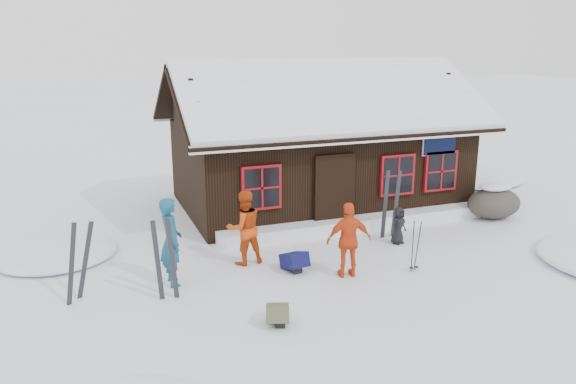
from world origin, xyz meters
name	(u,v)px	position (x,y,z in m)	size (l,w,h in m)	color
ground	(343,267)	(0.00, 0.00, 0.00)	(120.00, 120.00, 0.00)	white
mountain_hut	(317,153)	(1.50, 4.98, 1.58)	(8.90, 6.09, 4.42)	black
snow_drift	(357,223)	(1.50, 2.25, 0.17)	(7.60, 0.60, 0.35)	white
snow_mounds	(368,233)	(1.65, 1.86, 0.00)	(20.60, 13.20, 0.48)	white
skier_teal	(171,242)	(-3.69, 0.47, 0.93)	(0.68, 0.44, 1.85)	navy
skier_orange_left	(244,227)	(-1.97, 1.02, 0.85)	(0.83, 0.65, 1.71)	#BB3E0D
skier_orange_right	(349,240)	(-0.11, -0.47, 0.82)	(0.96, 0.40, 1.64)	#DE4416
skier_crouched	(398,226)	(1.96, 0.92, 0.47)	(0.46, 0.30, 0.94)	black
boulder	(494,202)	(5.62, 1.79, 0.47)	(1.58, 1.19, 0.92)	#48413A
ski_pair_left	(78,262)	(-5.48, 0.37, 0.76)	(0.64, 0.32, 1.61)	black
ski_pair_mid	(165,261)	(-3.92, -0.21, 0.79)	(0.47, 0.09, 1.69)	black
ski_pair_right	(391,205)	(2.02, 1.43, 0.85)	(0.50, 0.13, 1.80)	black
ski_poles	(415,247)	(1.37, -0.72, 0.55)	(0.21, 0.10, 1.18)	black
backpack_blue	(294,264)	(-1.08, 0.22, 0.16)	(0.45, 0.60, 0.32)	#0F1043
backpack_olive	(278,317)	(-2.24, -1.93, 0.14)	(0.40, 0.53, 0.29)	#4D4E37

